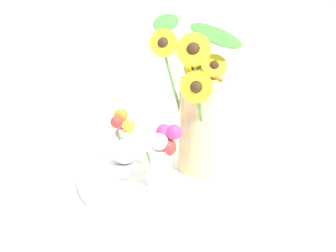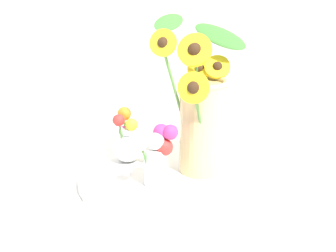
# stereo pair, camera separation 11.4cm
# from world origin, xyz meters

# --- Properties ---
(ground_plane) EXTENTS (6.00, 6.00, 0.00)m
(ground_plane) POSITION_xyz_m (0.00, 0.00, 0.00)
(ground_plane) COLOR white
(serving_tray) EXTENTS (0.45, 0.45, 0.02)m
(serving_tray) POSITION_xyz_m (-0.02, 0.04, 0.01)
(serving_tray) COLOR white
(serving_tray) RESTS_ON ground_plane
(mason_jar_sunflowers) EXTENTS (0.23, 0.23, 0.39)m
(mason_jar_sunflowers) POSITION_xyz_m (0.06, 0.08, 0.17)
(mason_jar_sunflowers) COLOR #D1B77A
(mason_jar_sunflowers) RESTS_ON serving_tray
(vase_small_center) EXTENTS (0.10, 0.08, 0.15)m
(vase_small_center) POSITION_xyz_m (-0.02, -0.03, 0.10)
(vase_small_center) COLOR white
(vase_small_center) RESTS_ON serving_tray
(vase_bulb_right) EXTENTS (0.08, 0.08, 0.15)m
(vase_bulb_right) POSITION_xyz_m (-0.14, 0.08, 0.08)
(vase_bulb_right) COLOR white
(vase_bulb_right) RESTS_ON serving_tray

